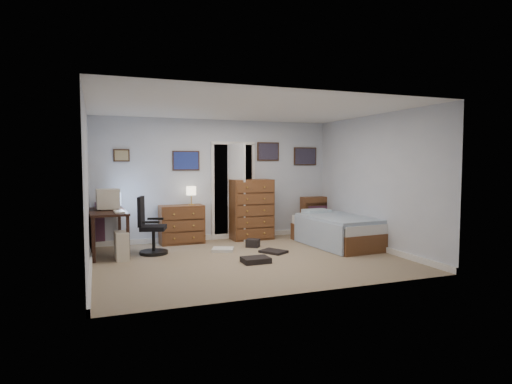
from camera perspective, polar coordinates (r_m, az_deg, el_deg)
floor at (r=7.25m, az=-0.94°, el=-8.98°), size 5.00×4.00×0.02m
computer_desk at (r=7.98m, az=-19.85°, el=-3.63°), size 0.69×1.37×0.77m
crt_monitor at (r=8.10m, az=-19.12°, el=-0.88°), size 0.42×0.39×0.37m
keyboard at (r=7.62m, az=-17.81°, el=-2.49°), size 0.18×0.42×0.02m
pc_tower at (r=7.51m, az=-17.48°, el=-6.84°), size 0.23×0.44×0.46m
office_chair at (r=7.78m, az=-13.93°, el=-5.18°), size 0.61×0.61×1.02m
media_stack at (r=8.80m, az=-20.08°, el=-4.02°), size 0.17×0.17×0.86m
low_dresser at (r=8.67m, az=-9.89°, el=-4.27°), size 0.87×0.46×0.76m
table_lamp at (r=8.64m, az=-8.64°, el=0.09°), size 0.20×0.20×0.37m
doorway at (r=9.35m, az=-3.62°, el=0.21°), size 0.96×1.12×2.05m
tall_dresser at (r=9.00m, az=-0.63°, el=-2.32°), size 0.86×0.51×1.26m
headboard_bookcase at (r=9.84m, az=8.63°, el=-2.90°), size 0.93×0.25×0.84m
bed at (r=8.50m, az=10.60°, el=-5.01°), size 1.15×1.99×0.63m
wall_posters at (r=9.12m, az=-1.76°, el=4.80°), size 4.38×0.04×0.60m
floor_clutter at (r=7.58m, az=-0.62°, el=-8.01°), size 1.30×1.52×0.15m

